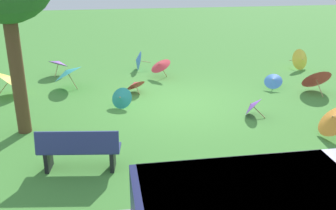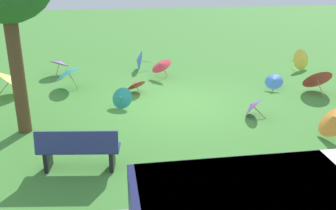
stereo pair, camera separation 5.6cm
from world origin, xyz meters
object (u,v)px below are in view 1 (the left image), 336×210
parasol_red_2 (160,65)px  parasol_teal_2 (121,98)px  parasol_yellow_3 (11,79)px  park_bench (79,149)px  parasol_purple_1 (252,105)px  parasol_orange_0 (334,119)px  parasol_purple_0 (59,63)px  parasol_teal_1 (67,72)px  parasol_blue_0 (273,80)px  parasol_red_0 (315,77)px  parasol_blue_2 (138,60)px  parasol_red_1 (135,84)px  parasol_yellow_0 (301,59)px

parasol_red_2 → parasol_teal_2: parasol_red_2 is taller
parasol_yellow_3 → parasol_teal_2: bearing=155.3°
park_bench → parasol_red_2: bearing=-111.2°
parasol_purple_1 → park_bench: bearing=27.8°
parasol_orange_0 → parasol_purple_0: 9.14m
parasol_teal_1 → parasol_purple_0: (0.44, -1.53, -0.09)m
parasol_purple_0 → parasol_yellow_3: 2.28m
parasol_red_2 → parasol_teal_2: 2.98m
parasol_red_2 → parasol_teal_1: bearing=13.5°
parasol_blue_0 → park_bench: bearing=37.1°
parasol_red_0 → parasol_blue_2: bearing=-31.5°
parasol_orange_0 → parasol_red_1: bearing=-40.7°
parasol_orange_0 → parasol_teal_2: (4.84, -2.58, -0.18)m
park_bench → parasol_yellow_3: park_bench is taller
parasol_teal_2 → parasol_yellow_3: parasol_yellow_3 is taller
parasol_red_2 → parasol_yellow_0: 5.22m
parasol_purple_0 → parasol_red_1: bearing=138.3°
parasol_blue_2 → parasol_yellow_0: bearing=172.4°
parasol_blue_0 → parasol_purple_1: bearing=55.7°
parasol_orange_0 → parasol_purple_1: parasol_orange_0 is taller
parasol_yellow_0 → parasol_yellow_3: parasol_yellow_3 is taller
parasol_red_1 → parasol_yellow_0: 6.40m
park_bench → parasol_teal_1: park_bench is taller
parasol_yellow_3 → parasol_red_1: bearing=175.5°
parasol_blue_0 → parasol_yellow_3: (8.00, -0.52, 0.23)m
parasol_red_2 → parasol_yellow_3: size_ratio=0.80×
parasol_yellow_0 → parasol_teal_2: size_ratio=1.16×
parasol_teal_1 → parasol_yellow_0: bearing=-172.7°
parasol_orange_0 → parasol_yellow_3: parasol_yellow_3 is taller
parasol_red_0 → parasol_yellow_3: parasol_yellow_3 is taller
parasol_teal_1 → parasol_teal_2: parasol_teal_1 is taller
parasol_teal_2 → parasol_orange_0: bearing=152.0°
parasol_teal_2 → parasol_blue_2: 3.80m
parasol_orange_0 → parasol_yellow_3: 9.03m
parasol_red_0 → parasol_teal_1: bearing=-10.2°
parasol_red_1 → parasol_red_2: parasol_red_2 is taller
parasol_yellow_0 → parasol_teal_2: 7.24m
parasol_orange_0 → parasol_blue_2: size_ratio=1.31×
parasol_purple_0 → parasol_yellow_3: parasol_yellow_3 is taller
parasol_red_0 → parasol_blue_2: (5.23, -3.20, -0.13)m
parasol_teal_1 → parasol_yellow_3: 1.67m
parasol_teal_1 → parasol_red_2: bearing=-166.5°
parasol_blue_2 → parasol_purple_1: bearing=119.3°
park_bench → parasol_orange_0: bearing=-172.6°
park_bench → parasol_purple_1: 4.87m
parasol_teal_2 → parasol_yellow_3: bearing=-24.7°
parasol_red_0 → parasol_yellow_3: size_ratio=0.82×
parasol_red_1 → parasol_purple_1: bearing=142.6°
park_bench → parasol_red_1: (-1.37, -4.52, -0.18)m
parasol_purple_1 → parasol_blue_2: bearing=-60.7°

